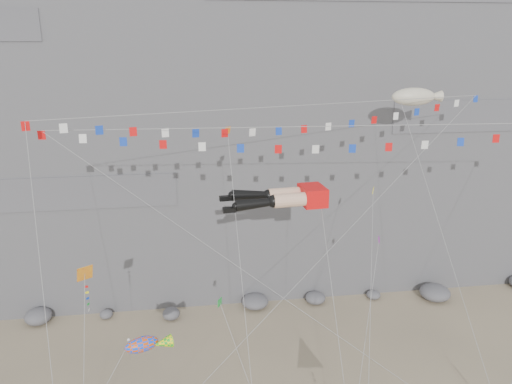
% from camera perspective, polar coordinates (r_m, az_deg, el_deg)
% --- Properties ---
extents(cliff, '(80.00, 28.00, 50.00)m').
position_cam_1_polar(cliff, '(57.85, -2.31, 17.16)').
color(cliff, slate).
rests_on(cliff, ground).
extents(talus_boulders, '(60.00, 3.00, 1.20)m').
position_cam_1_polar(talus_boulders, '(49.39, -0.12, -12.42)').
color(talus_boulders, slate).
rests_on(talus_boulders, ground).
extents(legs_kite, '(7.14, 13.77, 19.45)m').
position_cam_1_polar(legs_kite, '(33.12, 3.31, -0.64)').
color(legs_kite, red).
rests_on(legs_kite, ground).
extents(flag_banner_upper, '(32.40, 16.75, 27.92)m').
position_cam_1_polar(flag_banner_upper, '(34.73, 4.12, 9.75)').
color(flag_banner_upper, red).
rests_on(flag_banner_upper, ground).
extents(flag_banner_lower, '(36.07, 7.85, 22.75)m').
position_cam_1_polar(flag_banner_lower, '(32.23, 9.05, 7.41)').
color(flag_banner_lower, red).
rests_on(flag_banner_lower, ground).
extents(harlequin_kite, '(2.00, 6.66, 13.00)m').
position_cam_1_polar(harlequin_kite, '(31.54, -18.98, -8.84)').
color(harlequin_kite, red).
rests_on(harlequin_kite, ground).
extents(fish_windsock, '(7.65, 5.34, 10.41)m').
position_cam_1_polar(fish_windsock, '(31.77, -12.96, -16.66)').
color(fish_windsock, '#E34D0B').
rests_on(fish_windsock, ground).
extents(blimp_windsock, '(4.42, 14.23, 24.57)m').
position_cam_1_polar(blimp_windsock, '(42.45, 17.56, 10.29)').
color(blimp_windsock, beige).
rests_on(blimp_windsock, ground).
extents(small_kite_a, '(1.19, 13.86, 23.10)m').
position_cam_1_polar(small_kite_a, '(33.93, -3.20, 6.25)').
color(small_kite_a, orange).
rests_on(small_kite_a, ground).
extents(small_kite_b, '(6.11, 11.51, 16.54)m').
position_cam_1_polar(small_kite_b, '(36.91, 13.80, -5.89)').
color(small_kite_b, purple).
rests_on(small_kite_b, ground).
extents(small_kite_c, '(4.22, 9.95, 13.32)m').
position_cam_1_polar(small_kite_c, '(32.57, -4.05, -12.77)').
color(small_kite_c, green).
rests_on(small_kite_c, ground).
extents(small_kite_d, '(6.28, 16.96, 22.15)m').
position_cam_1_polar(small_kite_d, '(38.80, 13.24, -0.44)').
color(small_kite_d, '#FDEF15').
rests_on(small_kite_d, ground).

